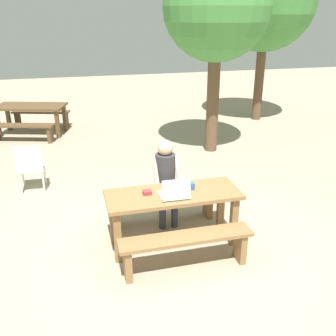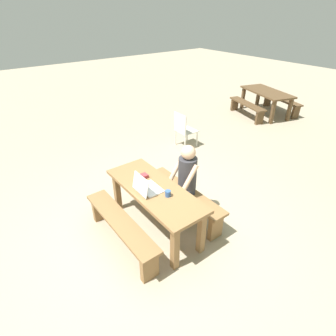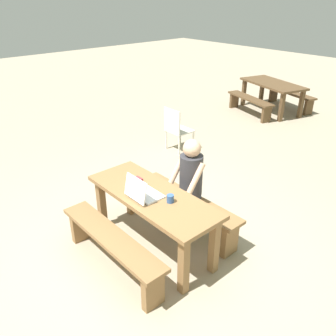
{
  "view_description": "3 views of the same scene",
  "coord_description": "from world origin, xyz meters",
  "px_view_note": "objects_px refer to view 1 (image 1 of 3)",
  "views": [
    {
      "loc": [
        -1.18,
        -4.3,
        2.93
      ],
      "look_at": [
        -0.0,
        0.25,
        1.01
      ],
      "focal_mm": 40.84,
      "sensor_mm": 36.0,
      "label": 1
    },
    {
      "loc": [
        2.67,
        -1.79,
        3.03
      ],
      "look_at": [
        -0.0,
        0.25,
        1.01
      ],
      "focal_mm": 28.98,
      "sensor_mm": 36.0,
      "label": 2
    },
    {
      "loc": [
        2.7,
        -2.16,
        2.85
      ],
      "look_at": [
        -0.0,
        0.25,
        1.01
      ],
      "focal_mm": 37.47,
      "sensor_mm": 36.0,
      "label": 3
    }
  ],
  "objects_px": {
    "picnic_table_front": "(173,202)",
    "person_seated": "(166,176)",
    "small_pouch": "(147,192)",
    "plastic_chair": "(30,167)",
    "coffee_mug": "(192,186)",
    "laptop": "(174,192)",
    "tree_right": "(217,8)",
    "tree_left": "(266,1)",
    "picnic_table_mid": "(31,110)"
  },
  "relations": [
    {
      "from": "coffee_mug",
      "to": "picnic_table_front",
      "type": "bearing_deg",
      "value": -171.06
    },
    {
      "from": "picnic_table_mid",
      "to": "tree_left",
      "type": "bearing_deg",
      "value": 15.74
    },
    {
      "from": "picnic_table_front",
      "to": "small_pouch",
      "type": "relative_size",
      "value": 16.02
    },
    {
      "from": "laptop",
      "to": "tree_left",
      "type": "distance_m",
      "value": 7.48
    },
    {
      "from": "laptop",
      "to": "person_seated",
      "type": "relative_size",
      "value": 0.28
    },
    {
      "from": "coffee_mug",
      "to": "person_seated",
      "type": "xyz_separation_m",
      "value": [
        -0.22,
        0.51,
        -0.05
      ]
    },
    {
      "from": "small_pouch",
      "to": "picnic_table_mid",
      "type": "height_order",
      "value": "small_pouch"
    },
    {
      "from": "picnic_table_front",
      "to": "picnic_table_mid",
      "type": "relative_size",
      "value": 0.94
    },
    {
      "from": "tree_right",
      "to": "picnic_table_mid",
      "type": "bearing_deg",
      "value": 149.88
    },
    {
      "from": "picnic_table_mid",
      "to": "tree_left",
      "type": "xyz_separation_m",
      "value": [
        6.25,
        -0.09,
        2.56
      ]
    },
    {
      "from": "plastic_chair",
      "to": "tree_right",
      "type": "distance_m",
      "value": 4.72
    },
    {
      "from": "laptop",
      "to": "tree_left",
      "type": "xyz_separation_m",
      "value": [
        4.09,
        5.8,
        2.37
      ]
    },
    {
      "from": "plastic_chair",
      "to": "laptop",
      "type": "bearing_deg",
      "value": 130.56
    },
    {
      "from": "small_pouch",
      "to": "picnic_table_mid",
      "type": "xyz_separation_m",
      "value": [
        -1.83,
        5.72,
        -0.15
      ]
    },
    {
      "from": "laptop",
      "to": "tree_right",
      "type": "bearing_deg",
      "value": -116.8
    },
    {
      "from": "tree_right",
      "to": "picnic_table_front",
      "type": "bearing_deg",
      "value": -118.0
    },
    {
      "from": "coffee_mug",
      "to": "laptop",
      "type": "bearing_deg",
      "value": -149.72
    },
    {
      "from": "picnic_table_front",
      "to": "plastic_chair",
      "type": "distance_m",
      "value": 2.96
    },
    {
      "from": "person_seated",
      "to": "plastic_chair",
      "type": "xyz_separation_m",
      "value": [
        -2.0,
        1.66,
        -0.3
      ]
    },
    {
      "from": "picnic_table_front",
      "to": "picnic_table_mid",
      "type": "bearing_deg",
      "value": 110.62
    },
    {
      "from": "picnic_table_front",
      "to": "tree_right",
      "type": "bearing_deg",
      "value": 62.0
    },
    {
      "from": "tree_left",
      "to": "small_pouch",
      "type": "bearing_deg",
      "value": -128.09
    },
    {
      "from": "coffee_mug",
      "to": "small_pouch",
      "type": "bearing_deg",
      "value": 179.74
    },
    {
      "from": "plastic_chair",
      "to": "picnic_table_mid",
      "type": "relative_size",
      "value": 0.47
    },
    {
      "from": "tree_left",
      "to": "laptop",
      "type": "bearing_deg",
      "value": -125.23
    },
    {
      "from": "plastic_chair",
      "to": "picnic_table_mid",
      "type": "distance_m",
      "value": 3.56
    },
    {
      "from": "person_seated",
      "to": "picnic_table_front",
      "type": "bearing_deg",
      "value": -94.48
    },
    {
      "from": "plastic_chair",
      "to": "picnic_table_front",
      "type": "bearing_deg",
      "value": 132.35
    },
    {
      "from": "picnic_table_front",
      "to": "plastic_chair",
      "type": "height_order",
      "value": "plastic_chair"
    },
    {
      "from": "laptop",
      "to": "small_pouch",
      "type": "relative_size",
      "value": 3.31
    },
    {
      "from": "tree_left",
      "to": "tree_right",
      "type": "height_order",
      "value": "tree_left"
    },
    {
      "from": "small_pouch",
      "to": "plastic_chair",
      "type": "xyz_separation_m",
      "value": [
        -1.62,
        2.17,
        -0.33
      ]
    },
    {
      "from": "small_pouch",
      "to": "tree_right",
      "type": "bearing_deg",
      "value": 57.49
    },
    {
      "from": "plastic_chair",
      "to": "tree_right",
      "type": "xyz_separation_m",
      "value": [
        3.78,
        1.23,
        2.55
      ]
    },
    {
      "from": "picnic_table_front",
      "to": "person_seated",
      "type": "height_order",
      "value": "person_seated"
    },
    {
      "from": "picnic_table_front",
      "to": "laptop",
      "type": "xyz_separation_m",
      "value": [
        -0.02,
        -0.12,
        0.2
      ]
    },
    {
      "from": "picnic_table_mid",
      "to": "tree_left",
      "type": "distance_m",
      "value": 6.75
    },
    {
      "from": "person_seated",
      "to": "coffee_mug",
      "type": "bearing_deg",
      "value": -66.35
    },
    {
      "from": "laptop",
      "to": "picnic_table_mid",
      "type": "xyz_separation_m",
      "value": [
        -2.15,
        5.89,
        -0.19
      ]
    },
    {
      "from": "picnic_table_front",
      "to": "tree_left",
      "type": "height_order",
      "value": "tree_left"
    },
    {
      "from": "small_pouch",
      "to": "picnic_table_mid",
      "type": "bearing_deg",
      "value": 107.77
    },
    {
      "from": "small_pouch",
      "to": "person_seated",
      "type": "relative_size",
      "value": 0.09
    },
    {
      "from": "picnic_table_front",
      "to": "person_seated",
      "type": "distance_m",
      "value": 0.57
    },
    {
      "from": "person_seated",
      "to": "picnic_table_mid",
      "type": "height_order",
      "value": "person_seated"
    },
    {
      "from": "small_pouch",
      "to": "laptop",
      "type": "bearing_deg",
      "value": -27.86
    },
    {
      "from": "tree_left",
      "to": "coffee_mug",
      "type": "bearing_deg",
      "value": -124.09
    },
    {
      "from": "tree_left",
      "to": "tree_right",
      "type": "xyz_separation_m",
      "value": [
        -2.25,
        -2.23,
        -0.19
      ]
    },
    {
      "from": "laptop",
      "to": "coffee_mug",
      "type": "height_order",
      "value": "laptop"
    },
    {
      "from": "small_pouch",
      "to": "tree_right",
      "type": "distance_m",
      "value": 4.6
    },
    {
      "from": "picnic_table_mid",
      "to": "small_pouch",
      "type": "bearing_deg",
      "value": -55.66
    }
  ]
}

